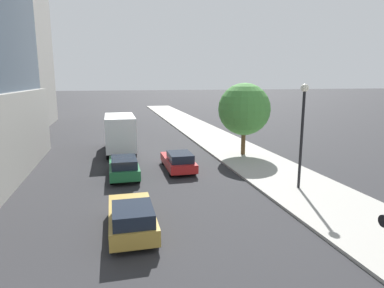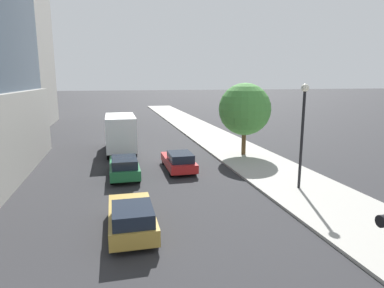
{
  "view_description": "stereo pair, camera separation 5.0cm",
  "coord_description": "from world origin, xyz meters",
  "px_view_note": "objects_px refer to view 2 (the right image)",
  "views": [
    {
      "loc": [
        -2.64,
        0.43,
        6.43
      ],
      "look_at": [
        0.98,
        15.32,
        3.43
      ],
      "focal_mm": 31.06,
      "sensor_mm": 36.0,
      "label": 1
    },
    {
      "loc": [
        -2.59,
        0.42,
        6.43
      ],
      "look_at": [
        0.98,
        15.32,
        3.43
      ],
      "focal_mm": 31.06,
      "sensor_mm": 36.0,
      "label": 2
    }
  ],
  "objects_px": {
    "street_lamp": "(303,121)",
    "car_red": "(179,161)",
    "box_truck": "(120,131)",
    "car_green": "(124,166)",
    "street_tree": "(245,109)",
    "car_gold": "(132,217)"
  },
  "relations": [
    {
      "from": "street_lamp",
      "to": "car_red",
      "type": "distance_m",
      "value": 9.1
    },
    {
      "from": "box_truck",
      "to": "street_lamp",
      "type": "bearing_deg",
      "value": -52.29
    },
    {
      "from": "car_green",
      "to": "street_lamp",
      "type": "bearing_deg",
      "value": -27.22
    },
    {
      "from": "street_lamp",
      "to": "box_truck",
      "type": "distance_m",
      "value": 16.3
    },
    {
      "from": "street_tree",
      "to": "box_truck",
      "type": "bearing_deg",
      "value": 159.67
    },
    {
      "from": "car_red",
      "to": "box_truck",
      "type": "bearing_deg",
      "value": 119.4
    },
    {
      "from": "street_tree",
      "to": "car_gold",
      "type": "bearing_deg",
      "value": -129.05
    },
    {
      "from": "car_red",
      "to": "box_truck",
      "type": "distance_m",
      "value": 7.97
    },
    {
      "from": "street_lamp",
      "to": "street_tree",
      "type": "bearing_deg",
      "value": 88.77
    },
    {
      "from": "car_gold",
      "to": "car_green",
      "type": "relative_size",
      "value": 0.93
    },
    {
      "from": "street_lamp",
      "to": "car_red",
      "type": "height_order",
      "value": "street_lamp"
    },
    {
      "from": "car_green",
      "to": "car_red",
      "type": "distance_m",
      "value": 3.95
    },
    {
      "from": "street_lamp",
      "to": "car_green",
      "type": "relative_size",
      "value": 1.27
    },
    {
      "from": "street_lamp",
      "to": "car_gold",
      "type": "distance_m",
      "value": 10.97
    },
    {
      "from": "car_gold",
      "to": "car_green",
      "type": "distance_m",
      "value": 8.46
    },
    {
      "from": "street_lamp",
      "to": "car_green",
      "type": "xyz_separation_m",
      "value": [
        -9.88,
        5.08,
        -3.33
      ]
    },
    {
      "from": "car_gold",
      "to": "box_truck",
      "type": "distance_m",
      "value": 16.2
    },
    {
      "from": "street_lamp",
      "to": "street_tree",
      "type": "height_order",
      "value": "street_lamp"
    },
    {
      "from": "car_gold",
      "to": "car_green",
      "type": "bearing_deg",
      "value": 90.0
    },
    {
      "from": "car_gold",
      "to": "street_lamp",
      "type": "bearing_deg",
      "value": 18.85
    },
    {
      "from": "car_gold",
      "to": "car_red",
      "type": "bearing_deg",
      "value": 67.43
    },
    {
      "from": "car_green",
      "to": "street_tree",
      "type": "bearing_deg",
      "value": 21.48
    }
  ]
}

